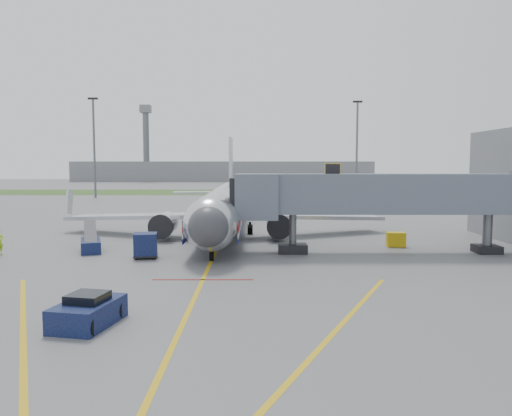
{
  "coord_description": "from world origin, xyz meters",
  "views": [
    {
      "loc": [
        3.12,
        -33.04,
        6.81
      ],
      "look_at": [
        3.17,
        8.27,
        3.2
      ],
      "focal_mm": 35.0,
      "sensor_mm": 36.0,
      "label": 1
    }
  ],
  "objects": [
    {
      "name": "grass_strip",
      "position": [
        0.0,
        90.0,
        0.01
      ],
      "size": [
        300.0,
        25.0,
        0.01
      ],
      "primitive_type": "cube",
      "color": "#2D4C1E",
      "rests_on": "ground"
    },
    {
      "name": "belt_loader",
      "position": [
        -9.85,
        5.76,
        0.54
      ],
      "size": [
        2.57,
        4.59,
        2.17
      ],
      "color": "#0D0B34",
      "rests_on": "ground"
    },
    {
      "name": "jet_bridge",
      "position": [
        12.86,
        5.0,
        4.47
      ],
      "size": [
        25.3,
        4.0,
        6.9
      ],
      "color": "slate",
      "rests_on": "ground"
    },
    {
      "name": "baggage_cart_a",
      "position": [
        -4.9,
        2.96,
        0.93
      ],
      "size": [
        1.93,
        1.93,
        1.82
      ],
      "color": "#0D0B34",
      "rests_on": "ground"
    },
    {
      "name": "ground_power_cart",
      "position": [
        14.81,
        8.0,
        0.59
      ],
      "size": [
        1.59,
        1.14,
        1.19
      ],
      "color": "gold",
      "rests_on": "ground"
    },
    {
      "name": "light_mast_left",
      "position": [
        -30.0,
        70.0,
        10.78
      ],
      "size": [
        2.0,
        0.44,
        20.4
      ],
      "color": "#595B60",
      "rests_on": "ground"
    },
    {
      "name": "light_mast_right",
      "position": [
        25.0,
        75.0,
        10.78
      ],
      "size": [
        2.0,
        0.44,
        20.4
      ],
      "color": "#595B60",
      "rests_on": "ground"
    },
    {
      "name": "ground",
      "position": [
        0.0,
        0.0,
        0.0
      ],
      "size": [
        400.0,
        400.0,
        0.0
      ],
      "primitive_type": "plane",
      "color": "#565659",
      "rests_on": "ground"
    },
    {
      "name": "baggage_cart_c",
      "position": [
        -3.0,
        13.25,
        0.77
      ],
      "size": [
        1.73,
        1.73,
        1.51
      ],
      "color": "#0D0B34",
      "rests_on": "ground"
    },
    {
      "name": "apron_markings",
      "position": [
        0.0,
        -7.4,
        0.0
      ],
      "size": [
        21.52,
        50.0,
        0.01
      ],
      "color": "gold",
      "rests_on": "ground"
    },
    {
      "name": "pushback_tug",
      "position": [
        -4.0,
        -12.33,
        0.58
      ],
      "size": [
        2.67,
        3.66,
        1.38
      ],
      "color": "#0D0B34",
      "rests_on": "ground"
    },
    {
      "name": "control_tower",
      "position": [
        -40.0,
        165.0,
        17.33
      ],
      "size": [
        4.0,
        4.0,
        30.0
      ],
      "color": "#595B60",
      "rests_on": "ground"
    },
    {
      "name": "distant_terminal",
      "position": [
        -10.0,
        170.0,
        4.0
      ],
      "size": [
        120.0,
        14.0,
        8.0
      ],
      "primitive_type": "cube",
      "color": "slate",
      "rests_on": "ground"
    },
    {
      "name": "airliner",
      "position": [
        0.0,
        15.25,
        2.65
      ],
      "size": [
        32.1,
        35.67,
        10.25
      ],
      "color": "silver",
      "rests_on": "ground"
    }
  ]
}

